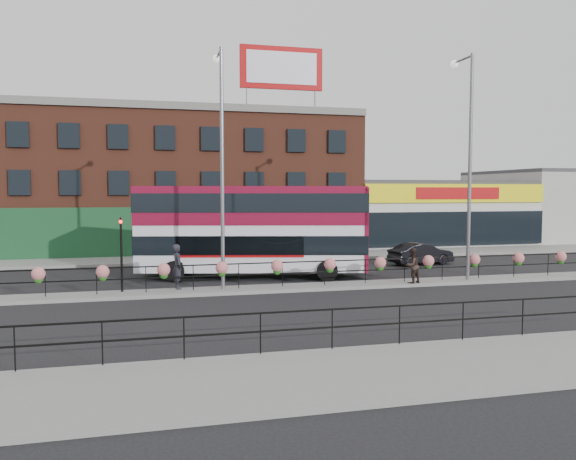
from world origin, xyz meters
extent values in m
plane|color=black|center=(0.00, 0.00, 0.00)|extent=(120.00, 120.00, 0.00)
cube|color=gray|center=(0.00, -12.00, 0.07)|extent=(60.00, 4.00, 0.15)
cube|color=gray|center=(0.00, 12.00, 0.07)|extent=(60.00, 4.00, 0.15)
cube|color=gray|center=(0.00, 0.00, 0.07)|extent=(60.00, 1.60, 0.15)
cube|color=gold|center=(0.00, -9.70, 0.01)|extent=(60.00, 0.10, 0.01)
cube|color=gold|center=(0.00, -9.88, 0.01)|extent=(60.00, 0.10, 0.01)
cube|color=brown|center=(-4.00, 20.00, 5.00)|extent=(25.00, 12.00, 10.00)
cube|color=#3F3F42|center=(-4.00, 20.00, 10.15)|extent=(25.00, 12.00, 0.30)
cube|color=#164624|center=(-4.00, 13.92, 1.70)|extent=(25.00, 0.25, 3.40)
cube|color=silver|center=(16.00, 20.00, 2.50)|extent=(15.00, 12.00, 5.00)
cube|color=#3F3F42|center=(16.00, 20.00, 5.15)|extent=(15.00, 12.00, 0.30)
cube|color=yellow|center=(16.00, 13.92, 4.30)|extent=(15.00, 0.25, 1.40)
cube|color=#A60709|center=(16.00, 13.80, 4.30)|extent=(7.00, 0.10, 0.90)
cube|color=black|center=(16.00, 13.92, 1.60)|extent=(15.00, 0.25, 2.60)
cube|color=#A7A7A2|center=(30.75, 20.00, 3.00)|extent=(14.50, 12.00, 6.00)
cube|color=#3F3F42|center=(30.75, 20.00, 6.15)|extent=(14.50, 12.00, 0.30)
cube|color=#A60709|center=(2.50, 15.00, 13.20)|extent=(6.00, 0.25, 3.00)
cube|color=silver|center=(2.50, 14.86, 13.20)|extent=(5.10, 0.04, 2.25)
cylinder|color=slate|center=(0.00, 15.00, 11.00)|extent=(0.12, 0.12, 1.40)
cylinder|color=slate|center=(5.00, 15.00, 11.00)|extent=(0.12, 0.12, 1.40)
cube|color=black|center=(0.00, 0.00, 1.25)|extent=(30.00, 0.05, 0.05)
cube|color=black|center=(0.00, 0.00, 0.76)|extent=(30.00, 0.05, 0.05)
cylinder|color=black|center=(-11.00, 0.00, 0.70)|extent=(0.04, 0.04, 1.10)
cylinder|color=black|center=(-9.00, 0.00, 0.70)|extent=(0.04, 0.04, 1.10)
cylinder|color=black|center=(-7.00, 0.00, 0.70)|extent=(0.04, 0.04, 1.10)
cylinder|color=black|center=(-5.00, 0.00, 0.70)|extent=(0.04, 0.04, 1.10)
cylinder|color=black|center=(-3.00, 0.00, 0.70)|extent=(0.04, 0.04, 1.10)
cylinder|color=black|center=(-1.00, 0.00, 0.70)|extent=(0.04, 0.04, 1.10)
cylinder|color=black|center=(1.00, 0.00, 0.70)|extent=(0.04, 0.04, 1.10)
cylinder|color=black|center=(3.00, 0.00, 0.70)|extent=(0.04, 0.04, 1.10)
cylinder|color=black|center=(5.00, 0.00, 0.70)|extent=(0.04, 0.04, 1.10)
cylinder|color=black|center=(7.00, 0.00, 0.70)|extent=(0.04, 0.04, 1.10)
cylinder|color=black|center=(9.00, 0.00, 0.70)|extent=(0.04, 0.04, 1.10)
cylinder|color=black|center=(11.00, 0.00, 0.70)|extent=(0.04, 0.04, 1.10)
cylinder|color=black|center=(13.00, 0.00, 0.70)|extent=(0.04, 0.04, 1.10)
sphere|color=#CB6D6F|center=(-11.25, 0.00, 1.10)|extent=(0.56, 0.56, 0.56)
sphere|color=#27611B|center=(-11.25, 0.00, 0.87)|extent=(0.36, 0.36, 0.36)
sphere|color=#CB6D6F|center=(-8.75, 0.00, 1.10)|extent=(0.56, 0.56, 0.56)
sphere|color=#27611B|center=(-8.75, 0.00, 0.87)|extent=(0.36, 0.36, 0.36)
sphere|color=#CB6D6F|center=(-6.25, 0.00, 1.10)|extent=(0.56, 0.56, 0.56)
sphere|color=#27611B|center=(-6.25, 0.00, 0.87)|extent=(0.36, 0.36, 0.36)
sphere|color=#CB6D6F|center=(-3.75, 0.00, 1.10)|extent=(0.56, 0.56, 0.56)
sphere|color=#27611B|center=(-3.75, 0.00, 0.87)|extent=(0.36, 0.36, 0.36)
sphere|color=#CB6D6F|center=(-1.25, 0.00, 1.10)|extent=(0.56, 0.56, 0.56)
sphere|color=#27611B|center=(-1.25, 0.00, 0.87)|extent=(0.36, 0.36, 0.36)
sphere|color=#CB6D6F|center=(1.25, 0.00, 1.10)|extent=(0.56, 0.56, 0.56)
sphere|color=#27611B|center=(1.25, 0.00, 0.87)|extent=(0.36, 0.36, 0.36)
sphere|color=#CB6D6F|center=(3.75, 0.00, 1.10)|extent=(0.56, 0.56, 0.56)
sphere|color=#27611B|center=(3.75, 0.00, 0.87)|extent=(0.36, 0.36, 0.36)
sphere|color=#CB6D6F|center=(6.25, 0.00, 1.10)|extent=(0.56, 0.56, 0.56)
sphere|color=#27611B|center=(6.25, 0.00, 0.87)|extent=(0.36, 0.36, 0.36)
sphere|color=#CB6D6F|center=(8.75, 0.00, 1.10)|extent=(0.56, 0.56, 0.56)
sphere|color=#27611B|center=(8.75, 0.00, 0.87)|extent=(0.36, 0.36, 0.36)
sphere|color=#CB6D6F|center=(11.25, 0.00, 1.10)|extent=(0.56, 0.56, 0.56)
sphere|color=#27611B|center=(11.25, 0.00, 0.87)|extent=(0.36, 0.36, 0.36)
sphere|color=#CB6D6F|center=(13.75, 0.00, 1.10)|extent=(0.56, 0.56, 0.56)
sphere|color=#27611B|center=(13.75, 0.00, 0.87)|extent=(0.36, 0.36, 0.36)
cube|color=black|center=(-2.00, -10.10, 1.25)|extent=(20.00, 0.05, 0.05)
cube|color=black|center=(-2.00, -10.10, 0.76)|extent=(20.00, 0.05, 0.05)
cylinder|color=black|center=(-10.00, -10.10, 0.70)|extent=(0.04, 0.04, 1.10)
cylinder|color=black|center=(-8.00, -10.10, 0.70)|extent=(0.04, 0.04, 1.10)
cylinder|color=black|center=(-6.00, -10.10, 0.70)|extent=(0.04, 0.04, 1.10)
cylinder|color=black|center=(-4.00, -10.10, 0.70)|extent=(0.04, 0.04, 1.10)
cylinder|color=black|center=(-2.00, -10.10, 0.70)|extent=(0.04, 0.04, 1.10)
cylinder|color=black|center=(0.00, -10.10, 0.70)|extent=(0.04, 0.04, 1.10)
cylinder|color=black|center=(2.00, -10.10, 0.70)|extent=(0.04, 0.04, 1.10)
cylinder|color=black|center=(4.00, -10.10, 0.70)|extent=(0.04, 0.04, 1.10)
cube|color=silver|center=(-1.70, 3.88, 2.52)|extent=(11.85, 5.16, 4.20)
cube|color=maroon|center=(-1.70, 3.88, 3.73)|extent=(11.92, 5.23, 1.89)
cube|color=black|center=(-1.70, 3.88, 1.79)|extent=(11.94, 5.26, 0.95)
cube|color=black|center=(-1.70, 3.88, 3.89)|extent=(11.97, 5.28, 0.95)
cube|color=maroon|center=(-1.70, 3.88, 4.65)|extent=(11.85, 5.16, 0.13)
cube|color=maroon|center=(3.88, 2.59, 2.52)|extent=(0.80, 2.66, 4.20)
cube|color=#A60709|center=(-2.51, 2.70, 1.73)|extent=(6.15, 1.46, 1.05)
cylinder|color=black|center=(-5.68, 3.46, 0.53)|extent=(1.09, 0.54, 1.05)
cylinder|color=black|center=(-5.09, 6.02, 0.53)|extent=(1.09, 0.54, 1.05)
cylinder|color=black|center=(1.69, 1.75, 0.53)|extent=(1.09, 0.54, 1.05)
cylinder|color=black|center=(2.28, 4.31, 0.53)|extent=(1.09, 0.54, 1.05)
imported|color=black|center=(9.18, 6.45, 0.66)|extent=(2.87, 4.53, 1.33)
imported|color=black|center=(-5.64, 0.55, 1.14)|extent=(0.88, 0.71, 1.98)
imported|color=#2E211C|center=(5.14, -0.53, 0.98)|extent=(1.24, 1.19, 1.66)
cylinder|color=slate|center=(-3.69, 0.04, 5.40)|extent=(0.17, 0.17, 10.51)
cylinder|color=slate|center=(-3.69, 0.83, 10.55)|extent=(0.11, 1.58, 0.11)
sphere|color=silver|center=(-3.69, 1.62, 10.50)|extent=(0.38, 0.38, 0.38)
cylinder|color=slate|center=(8.27, -0.18, 5.59)|extent=(0.17, 0.17, 10.88)
cylinder|color=slate|center=(8.27, 0.64, 10.92)|extent=(0.11, 1.63, 0.11)
sphere|color=silver|center=(8.27, 1.45, 10.87)|extent=(0.39, 0.39, 0.39)
cylinder|color=black|center=(-8.00, 0.40, 1.75)|extent=(0.10, 0.10, 3.20)
imported|color=black|center=(-8.00, 0.40, 3.35)|extent=(0.15, 0.18, 0.90)
sphere|color=#FF190C|center=(-8.00, 0.28, 3.17)|extent=(0.14, 0.14, 0.14)
camera|label=1|loc=(-6.81, -24.49, 4.48)|focal=35.00mm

